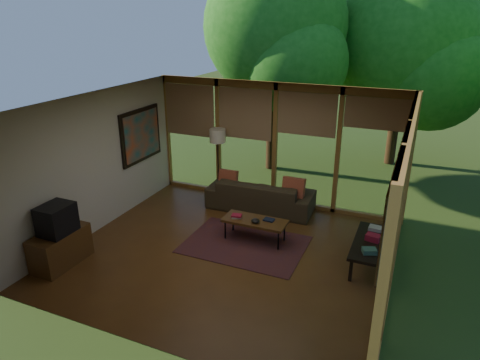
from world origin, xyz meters
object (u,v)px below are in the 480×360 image
at_px(floor_lamp, 218,140).
at_px(side_console, 372,244).
at_px(sofa, 260,195).
at_px(media_cabinet, 61,248).
at_px(television, 56,219).
at_px(coffee_table, 255,221).

xyz_separation_m(floor_lamp, side_console, (3.64, -1.58, -1.00)).
relative_size(sofa, media_cabinet, 2.29).
relative_size(media_cabinet, floor_lamp, 0.61).
height_order(media_cabinet, side_console, media_cabinet).
distance_m(television, floor_lamp, 3.85).
height_order(media_cabinet, television, television).
distance_m(sofa, floor_lamp, 1.56).
bearing_deg(television, floor_lamp, 71.55).
height_order(television, floor_lamp, floor_lamp).
relative_size(sofa, television, 4.17).
bearing_deg(coffee_table, sofa, 106.44).
distance_m(television, coffee_table, 3.45).
bearing_deg(media_cabinet, floor_lamp, 71.27).
relative_size(media_cabinet, television, 1.82).
distance_m(media_cabinet, floor_lamp, 3.98).
bearing_deg(floor_lamp, side_console, -23.51).
height_order(sofa, coffee_table, sofa).
xyz_separation_m(television, coffee_table, (2.72, 2.07, -0.46)).
distance_m(media_cabinet, side_console, 5.28).
bearing_deg(television, media_cabinet, 180.00).
height_order(media_cabinet, coffee_table, media_cabinet).
xyz_separation_m(sofa, media_cabinet, (-2.34, -3.42, -0.03)).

